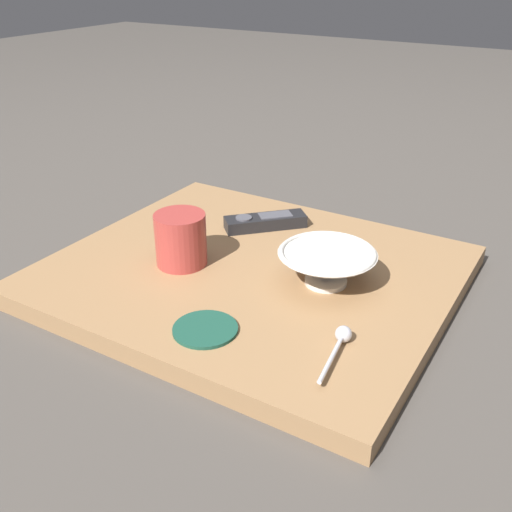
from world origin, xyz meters
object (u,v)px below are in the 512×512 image
(teaspoon, at_px, (341,339))
(cereal_bowl, at_px, (327,265))
(coffee_mug, at_px, (181,239))
(drink_coaster, at_px, (205,329))
(tv_remote_near, at_px, (265,222))

(teaspoon, bearing_deg, cereal_bowl, 121.72)
(coffee_mug, xyz_separation_m, drink_coaster, (0.15, -0.14, -0.04))
(drink_coaster, bearing_deg, cereal_bowl, 67.13)
(cereal_bowl, height_order, drink_coaster, cereal_bowl)
(coffee_mug, relative_size, tv_remote_near, 0.63)
(coffee_mug, distance_m, teaspoon, 0.34)
(cereal_bowl, bearing_deg, teaspoon, -58.28)
(cereal_bowl, bearing_deg, coffee_mug, -165.12)
(teaspoon, height_order, drink_coaster, teaspoon)
(coffee_mug, relative_size, teaspoon, 0.74)
(drink_coaster, bearing_deg, teaspoon, 19.68)
(tv_remote_near, bearing_deg, cereal_bowl, -35.25)
(teaspoon, distance_m, drink_coaster, 0.19)
(coffee_mug, height_order, teaspoon, coffee_mug)
(coffee_mug, bearing_deg, drink_coaster, -43.76)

